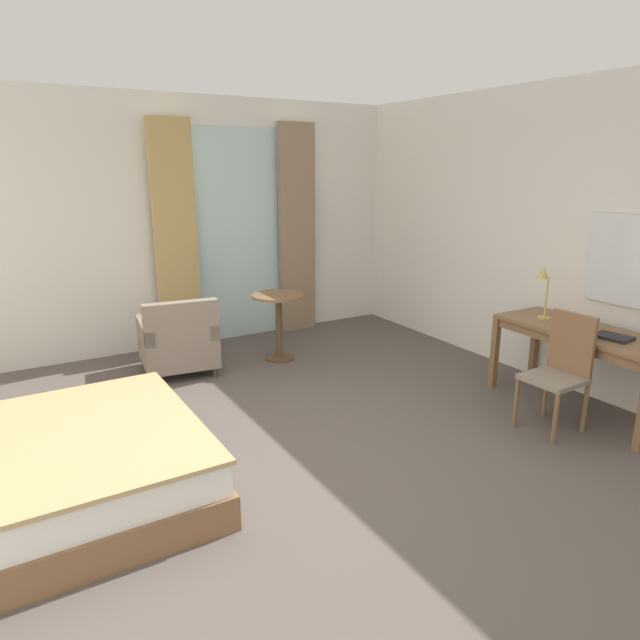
% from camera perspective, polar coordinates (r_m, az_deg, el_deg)
% --- Properties ---
extents(ground, '(6.55, 7.22, 0.10)m').
position_cam_1_polar(ground, '(4.20, -1.59, -15.41)').
color(ground, '#564C47').
extents(wall_back, '(6.15, 0.12, 2.88)m').
position_cam_1_polar(wall_back, '(6.77, -15.74, 9.28)').
color(wall_back, silver).
rests_on(wall_back, ground).
extents(wall_right, '(0.12, 6.82, 2.88)m').
position_cam_1_polar(wall_right, '(5.74, 25.90, 7.31)').
color(wall_right, silver).
rests_on(wall_right, ground).
extents(balcony_glass_door, '(1.13, 0.02, 2.54)m').
position_cam_1_polar(balcony_glass_door, '(6.98, -8.50, 8.43)').
color(balcony_glass_door, silver).
rests_on(balcony_glass_door, ground).
extents(curtain_panel_left, '(0.48, 0.10, 2.62)m').
position_cam_1_polar(curtain_panel_left, '(6.63, -14.52, 8.09)').
color(curtain_panel_left, tan).
rests_on(curtain_panel_left, ground).
extents(curtain_panel_right, '(0.48, 0.10, 2.62)m').
position_cam_1_polar(curtain_panel_right, '(7.22, -2.38, 9.13)').
color(curtain_panel_right, '#897056').
rests_on(curtain_panel_right, ground).
extents(bed, '(2.17, 1.74, 0.93)m').
position_cam_1_polar(bed, '(4.00, -28.67, -14.16)').
color(bed, brown).
rests_on(bed, ground).
extents(writing_desk, '(0.66, 1.57, 0.74)m').
position_cam_1_polar(writing_desk, '(5.37, 25.42, -1.77)').
color(writing_desk, brown).
rests_on(writing_desk, ground).
extents(desk_chair, '(0.43, 0.42, 0.96)m').
position_cam_1_polar(desk_chair, '(4.95, 23.36, -4.41)').
color(desk_chair, gray).
rests_on(desk_chair, ground).
extents(desk_lamp, '(0.13, 0.20, 0.48)m').
position_cam_1_polar(desk_lamp, '(5.55, 21.87, 3.68)').
color(desk_lamp, tan).
rests_on(desk_lamp, writing_desk).
extents(closed_book, '(0.23, 0.30, 0.03)m').
position_cam_1_polar(closed_book, '(5.17, 27.73, -1.54)').
color(closed_book, '#232328').
rests_on(closed_book, writing_desk).
extents(armchair_by_window, '(0.81, 0.85, 0.82)m').
position_cam_1_polar(armchair_by_window, '(6.00, -14.25, -2.19)').
color(armchair_by_window, gray).
rests_on(armchair_by_window, ground).
extents(round_cafe_table, '(0.58, 0.58, 0.75)m').
position_cam_1_polar(round_cafe_table, '(6.18, -4.25, 0.77)').
color(round_cafe_table, brown).
rests_on(round_cafe_table, ground).
extents(wall_mirror, '(0.02, 0.55, 0.78)m').
position_cam_1_polar(wall_mirror, '(5.51, 28.17, 5.45)').
color(wall_mirror, silver).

